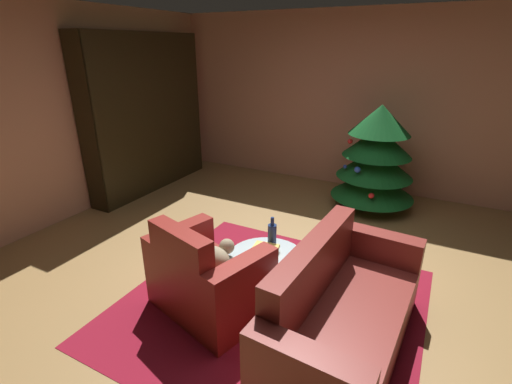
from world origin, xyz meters
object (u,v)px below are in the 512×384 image
object	(u,v)px
couch_red	(341,316)
coffee_table	(266,260)
bookshelf_unit	(154,113)
decorated_tree	(376,158)
bottle_on_table	(272,235)
armchair_red	(207,279)
book_stack_on_table	(266,249)

from	to	relation	value
couch_red	coffee_table	distance (m)	0.79
bookshelf_unit	decorated_tree	size ratio (longest dim) A/B	1.61
couch_red	decorated_tree	size ratio (longest dim) A/B	1.21
bottle_on_table	armchair_red	bearing A→B (deg)	-121.92
bookshelf_unit	book_stack_on_table	distance (m)	3.36
armchair_red	bottle_on_table	bearing A→B (deg)	58.08
bookshelf_unit	bottle_on_table	xyz separation A→B (m)	(2.76, -1.65, -0.59)
book_stack_on_table	bottle_on_table	world-z (taller)	bottle_on_table
coffee_table	decorated_tree	world-z (taller)	decorated_tree
coffee_table	decorated_tree	bearing A→B (deg)	80.29
couch_red	decorated_tree	world-z (taller)	decorated_tree
coffee_table	decorated_tree	size ratio (longest dim) A/B	0.47
coffee_table	bottle_on_table	xyz separation A→B (m)	(-0.03, 0.18, 0.15)
bottle_on_table	decorated_tree	world-z (taller)	decorated_tree
bookshelf_unit	bottle_on_table	bearing A→B (deg)	-30.85
armchair_red	book_stack_on_table	bearing A→B (deg)	49.75
bookshelf_unit	coffee_table	distance (m)	3.42
book_stack_on_table	decorated_tree	world-z (taller)	decorated_tree
armchair_red	decorated_tree	bearing A→B (deg)	74.34
bookshelf_unit	couch_red	world-z (taller)	bookshelf_unit
book_stack_on_table	bottle_on_table	xyz separation A→B (m)	(-0.01, 0.14, 0.08)
armchair_red	couch_red	size ratio (longest dim) A/B	0.63
bookshelf_unit	couch_red	distance (m)	4.19
bookshelf_unit	couch_red	bearing A→B (deg)	-30.76
armchair_red	book_stack_on_table	size ratio (longest dim) A/B	4.69
armchair_red	coffee_table	size ratio (longest dim) A/B	1.64
armchair_red	decorated_tree	size ratio (longest dim) A/B	0.77
couch_red	book_stack_on_table	size ratio (longest dim) A/B	7.39
bottle_on_table	decorated_tree	distance (m)	2.31
armchair_red	coffee_table	distance (m)	0.53
couch_red	bottle_on_table	world-z (taller)	couch_red
couch_red	coffee_table	world-z (taller)	couch_red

